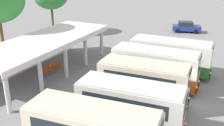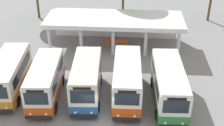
{
  "view_description": "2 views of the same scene",
  "coord_description": "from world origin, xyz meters",
  "px_view_note": "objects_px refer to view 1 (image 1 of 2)",
  "views": [
    {
      "loc": [
        -18.33,
        -2.65,
        10.01
      ],
      "look_at": [
        1.25,
        6.85,
        1.75
      ],
      "focal_mm": 42.89,
      "sensor_mm": 36.0,
      "label": 1
    },
    {
      "loc": [
        2.33,
        -18.15,
        15.54
      ],
      "look_at": [
        0.5,
        6.46,
        1.49
      ],
      "focal_mm": 48.54,
      "sensor_mm": 36.0,
      "label": 2
    }
  ],
  "objects_px": {
    "waiting_chair_end_by_column": "(43,71)",
    "waiting_chair_second_from_end": "(47,69)",
    "city_bus_fifth_blue": "(170,55)",
    "city_bus_middle_cream": "(144,82)",
    "waiting_chair_fifth_seat": "(59,64)",
    "city_bus_fourth_amber": "(155,66)",
    "waiting_chair_middle_seat": "(52,67)",
    "waiting_chair_fourth_seat": "(55,66)",
    "parked_car_flank": "(186,27)",
    "city_bus_second_in_row": "(130,105)"
  },
  "relations": [
    {
      "from": "waiting_chair_fourth_seat",
      "to": "city_bus_fifth_blue",
      "type": "bearing_deg",
      "value": -66.88
    },
    {
      "from": "waiting_chair_second_from_end",
      "to": "waiting_chair_end_by_column",
      "type": "bearing_deg",
      "value": 179.25
    },
    {
      "from": "waiting_chair_middle_seat",
      "to": "city_bus_second_in_row",
      "type": "bearing_deg",
      "value": -117.39
    },
    {
      "from": "waiting_chair_end_by_column",
      "to": "waiting_chair_second_from_end",
      "type": "relative_size",
      "value": 1.0
    },
    {
      "from": "city_bus_fifth_blue",
      "to": "waiting_chair_end_by_column",
      "type": "bearing_deg",
      "value": 120.41
    },
    {
      "from": "city_bus_fourth_amber",
      "to": "waiting_chair_end_by_column",
      "type": "bearing_deg",
      "value": 104.86
    },
    {
      "from": "waiting_chair_middle_seat",
      "to": "waiting_chair_fourth_seat",
      "type": "xyz_separation_m",
      "value": [
        0.56,
        -0.02,
        0.0
      ]
    },
    {
      "from": "city_bus_fourth_amber",
      "to": "waiting_chair_middle_seat",
      "type": "height_order",
      "value": "city_bus_fourth_amber"
    },
    {
      "from": "city_bus_middle_cream",
      "to": "waiting_chair_fifth_seat",
      "type": "bearing_deg",
      "value": 72.98
    },
    {
      "from": "city_bus_fifth_blue",
      "to": "waiting_chair_fourth_seat",
      "type": "xyz_separation_m",
      "value": [
        -4.34,
        10.17,
        -1.27
      ]
    },
    {
      "from": "city_bus_fourth_amber",
      "to": "waiting_chair_middle_seat",
      "type": "xyz_separation_m",
      "value": [
        -1.49,
        9.75,
        -1.28
      ]
    },
    {
      "from": "city_bus_second_in_row",
      "to": "waiting_chair_middle_seat",
      "type": "height_order",
      "value": "city_bus_second_in_row"
    },
    {
      "from": "city_bus_fifth_blue",
      "to": "waiting_chair_fifth_seat",
      "type": "distance_m",
      "value": 10.92
    },
    {
      "from": "city_bus_middle_cream",
      "to": "waiting_chair_middle_seat",
      "type": "relative_size",
      "value": 7.72
    },
    {
      "from": "waiting_chair_end_by_column",
      "to": "waiting_chair_second_from_end",
      "type": "xyz_separation_m",
      "value": [
        0.56,
        -0.01,
        0.0
      ]
    },
    {
      "from": "city_bus_fifth_blue",
      "to": "parked_car_flank",
      "type": "height_order",
      "value": "city_bus_fifth_blue"
    },
    {
      "from": "city_bus_second_in_row",
      "to": "waiting_chair_second_from_end",
      "type": "bearing_deg",
      "value": 65.21
    },
    {
      "from": "parked_car_flank",
      "to": "waiting_chair_end_by_column",
      "type": "distance_m",
      "value": 24.29
    },
    {
      "from": "waiting_chair_second_from_end",
      "to": "waiting_chair_middle_seat",
      "type": "height_order",
      "value": "same"
    },
    {
      "from": "city_bus_fifth_blue",
      "to": "waiting_chair_fifth_seat",
      "type": "xyz_separation_m",
      "value": [
        -3.79,
        10.17,
        -1.27
      ]
    },
    {
      "from": "city_bus_middle_cream",
      "to": "city_bus_fifth_blue",
      "type": "xyz_separation_m",
      "value": [
        6.83,
        -0.24,
        -0.02
      ]
    },
    {
      "from": "city_bus_fifth_blue",
      "to": "waiting_chair_fifth_seat",
      "type": "relative_size",
      "value": 8.78
    },
    {
      "from": "city_bus_fifth_blue",
      "to": "waiting_chair_middle_seat",
      "type": "xyz_separation_m",
      "value": [
        -4.9,
        10.19,
        -1.27
      ]
    },
    {
      "from": "waiting_chair_fifth_seat",
      "to": "city_bus_fifth_blue",
      "type": "bearing_deg",
      "value": -69.57
    },
    {
      "from": "city_bus_fourth_amber",
      "to": "waiting_chair_second_from_end",
      "type": "distance_m",
      "value": 10.09
    },
    {
      "from": "waiting_chair_middle_seat",
      "to": "waiting_chair_fifth_seat",
      "type": "distance_m",
      "value": 1.11
    },
    {
      "from": "city_bus_second_in_row",
      "to": "city_bus_fourth_amber",
      "type": "height_order",
      "value": "city_bus_fourth_amber"
    },
    {
      "from": "city_bus_middle_cream",
      "to": "waiting_chair_second_from_end",
      "type": "relative_size",
      "value": 7.72
    },
    {
      "from": "city_bus_second_in_row",
      "to": "waiting_chair_fifth_seat",
      "type": "xyz_separation_m",
      "value": [
        6.45,
        10.28,
        -1.22
      ]
    },
    {
      "from": "city_bus_second_in_row",
      "to": "waiting_chair_second_from_end",
      "type": "distance_m",
      "value": 11.47
    },
    {
      "from": "city_bus_middle_cream",
      "to": "waiting_chair_fifth_seat",
      "type": "xyz_separation_m",
      "value": [
        3.04,
        9.93,
        -1.29
      ]
    },
    {
      "from": "waiting_chair_end_by_column",
      "to": "waiting_chair_fifth_seat",
      "type": "distance_m",
      "value": 2.23
    },
    {
      "from": "city_bus_second_in_row",
      "to": "city_bus_fifth_blue",
      "type": "height_order",
      "value": "city_bus_fifth_blue"
    },
    {
      "from": "waiting_chair_end_by_column",
      "to": "waiting_chair_fourth_seat",
      "type": "distance_m",
      "value": 1.67
    },
    {
      "from": "city_bus_second_in_row",
      "to": "city_bus_fourth_amber",
      "type": "xyz_separation_m",
      "value": [
        6.83,
        0.56,
        0.06
      ]
    },
    {
      "from": "waiting_chair_second_from_end",
      "to": "waiting_chair_fifth_seat",
      "type": "distance_m",
      "value": 1.67
    },
    {
      "from": "waiting_chair_second_from_end",
      "to": "waiting_chair_fourth_seat",
      "type": "xyz_separation_m",
      "value": [
        1.11,
        -0.07,
        0.0
      ]
    },
    {
      "from": "waiting_chair_fourth_seat",
      "to": "city_bus_middle_cream",
      "type": "bearing_deg",
      "value": -104.03
    },
    {
      "from": "waiting_chair_middle_seat",
      "to": "waiting_chair_fifth_seat",
      "type": "xyz_separation_m",
      "value": [
        1.11,
        -0.02,
        0.0
      ]
    },
    {
      "from": "parked_car_flank",
      "to": "waiting_chair_second_from_end",
      "type": "height_order",
      "value": "parked_car_flank"
    },
    {
      "from": "city_bus_fifth_blue",
      "to": "city_bus_middle_cream",
      "type": "bearing_deg",
      "value": 177.98
    },
    {
      "from": "city_bus_middle_cream",
      "to": "waiting_chair_middle_seat",
      "type": "xyz_separation_m",
      "value": [
        1.93,
        9.95,
        -1.29
      ]
    },
    {
      "from": "waiting_chair_second_from_end",
      "to": "waiting_chair_fifth_seat",
      "type": "xyz_separation_m",
      "value": [
        1.67,
        -0.07,
        0.0
      ]
    },
    {
      "from": "city_bus_fourth_amber",
      "to": "city_bus_fifth_blue",
      "type": "distance_m",
      "value": 3.44
    },
    {
      "from": "waiting_chair_end_by_column",
      "to": "waiting_chair_middle_seat",
      "type": "distance_m",
      "value": 1.11
    },
    {
      "from": "parked_car_flank",
      "to": "waiting_chair_end_by_column",
      "type": "bearing_deg",
      "value": 159.65
    },
    {
      "from": "city_bus_middle_cream",
      "to": "waiting_chair_second_from_end",
      "type": "distance_m",
      "value": 10.17
    },
    {
      "from": "city_bus_middle_cream",
      "to": "waiting_chair_end_by_column",
      "type": "bearing_deg",
      "value": 85.36
    },
    {
      "from": "city_bus_middle_cream",
      "to": "waiting_chair_end_by_column",
      "type": "distance_m",
      "value": 10.12
    },
    {
      "from": "city_bus_fourth_amber",
      "to": "waiting_chair_fourth_seat",
      "type": "height_order",
      "value": "city_bus_fourth_amber"
    }
  ]
}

